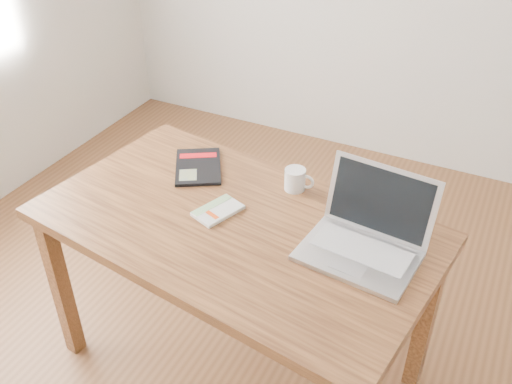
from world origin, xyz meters
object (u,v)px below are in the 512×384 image
at_px(white_guidebook, 218,211).
at_px(laptop, 366,236).
at_px(coffee_mug, 296,179).
at_px(desk, 236,241).
at_px(black_guidebook, 198,167).

distance_m(white_guidebook, laptop, 0.52).
bearing_deg(white_guidebook, coffee_mug, 73.74).
relative_size(desk, coffee_mug, 12.93).
height_order(desk, coffee_mug, coffee_mug).
distance_m(laptop, coffee_mug, 0.40).
bearing_deg(desk, laptop, 15.82).
bearing_deg(coffee_mug, desk, -115.62).
bearing_deg(black_guidebook, coffee_mug, -25.87).
relative_size(desk, white_guidebook, 7.59).
xyz_separation_m(laptop, coffee_mug, (-0.33, 0.21, -0.01)).
relative_size(white_guidebook, black_guidebook, 0.62).
distance_m(desk, black_guidebook, 0.39).
height_order(black_guidebook, coffee_mug, coffee_mug).
bearing_deg(white_guidebook, black_guidebook, 154.20).
relative_size(desk, black_guidebook, 4.68).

